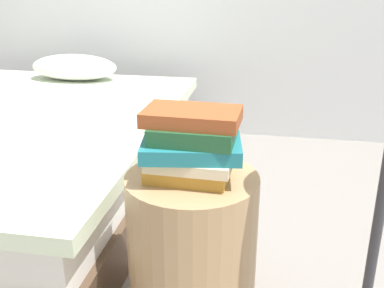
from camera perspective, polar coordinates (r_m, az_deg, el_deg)
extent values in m
cube|color=#4C3828|center=(2.59, -20.39, -4.23)|extent=(1.51, 2.01, 0.22)
cube|color=white|center=(2.52, -20.95, -0.10)|extent=(1.45, 1.93, 0.18)
cube|color=beige|center=(2.48, -21.31, 2.49)|extent=(1.54, 1.97, 0.06)
ellipsoid|color=white|center=(3.13, -14.12, 9.04)|extent=(0.56, 0.28, 0.16)
cylinder|color=tan|center=(1.56, 0.00, -13.24)|extent=(0.41, 0.41, 0.55)
cube|color=#B7842D|center=(1.42, -0.38, -3.16)|extent=(0.25, 0.18, 0.04)
cube|color=beige|center=(1.40, -0.04, -1.72)|extent=(0.25, 0.21, 0.03)
cube|color=#1E727F|center=(1.38, 0.05, -0.44)|extent=(0.32, 0.24, 0.04)
cube|color=#1E512D|center=(1.37, 0.24, 1.53)|extent=(0.24, 0.19, 0.05)
cube|color=#994723|center=(1.36, 0.06, 3.37)|extent=(0.28, 0.18, 0.04)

